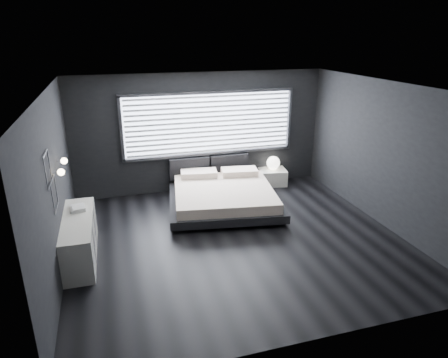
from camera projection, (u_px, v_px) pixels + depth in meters
name	position (u px, v px, depth m)	size (l,w,h in m)	color
room	(238.00, 168.00, 6.98)	(6.04, 6.00, 2.80)	black
window	(210.00, 124.00, 9.39)	(4.14, 0.09, 1.52)	white
headboard	(210.00, 167.00, 9.69)	(1.96, 0.16, 0.52)	black
sconce_near	(61.00, 172.00, 6.19)	(0.18, 0.11, 0.11)	silver
sconce_far	(64.00, 161.00, 6.73)	(0.18, 0.11, 0.11)	silver
wall_art_upper	(48.00, 169.00, 5.54)	(0.01, 0.48, 0.48)	#47474C
wall_art_lower	(54.00, 194.00, 5.93)	(0.01, 0.48, 0.48)	#47474C
bed	(224.00, 195.00, 8.73)	(2.67, 2.58, 0.61)	black
nightstand	(272.00, 177.00, 10.11)	(0.67, 0.56, 0.39)	white
orb_lamp	(273.00, 163.00, 10.02)	(0.33, 0.33, 0.33)	white
dresser	(79.00, 238.00, 6.76)	(0.54, 1.82, 0.73)	white
book_stack	(78.00, 208.00, 6.96)	(0.28, 0.36, 0.07)	white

